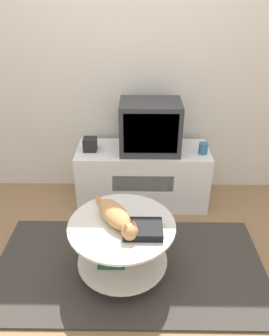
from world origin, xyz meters
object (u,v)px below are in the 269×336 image
Objects in this scene: speaker at (90,144)px; dvd_box at (143,229)px; tv at (150,127)px; cat at (116,216)px.

speaker is 0.46× the size of dvd_box.
tv is 1.06× the size of cat.
speaker is 0.94m from cat.
tv reaches higher than dvd_box.
speaker is 0.23× the size of cat.
dvd_box is 0.51× the size of cat.
speaker is (-0.53, -0.01, -0.16)m from tv.
speaker is at bearing 166.38° from cat.
dvd_box is (0.46, -0.98, -0.13)m from speaker.
speaker is at bearing 115.10° from dvd_box.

